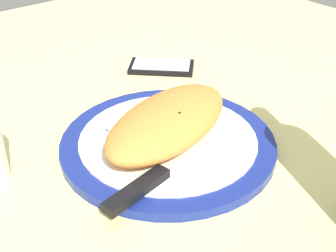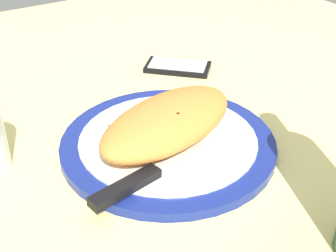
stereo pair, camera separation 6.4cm
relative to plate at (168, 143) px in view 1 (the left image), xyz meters
The scene contains 6 objects.
ground_plane 2.31cm from the plate, ahead, with size 150.00×150.00×3.00cm, color #E5D684.
plate is the anchor object (origin of this frame).
calzone 3.65cm from the plate, 156.85° to the left, with size 25.76×17.57×5.49cm.
fork 7.88cm from the plate, 64.27° to the right, with size 16.22×3.88×0.40cm.
knife 10.31cm from the plate, 39.68° to the left, with size 22.25×5.66×1.20cm.
smartphone 26.64cm from the plate, 126.81° to the right, with size 13.06×13.07×1.16cm.
Camera 1 is at (34.67, 42.08, 37.94)cm, focal length 49.00 mm.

